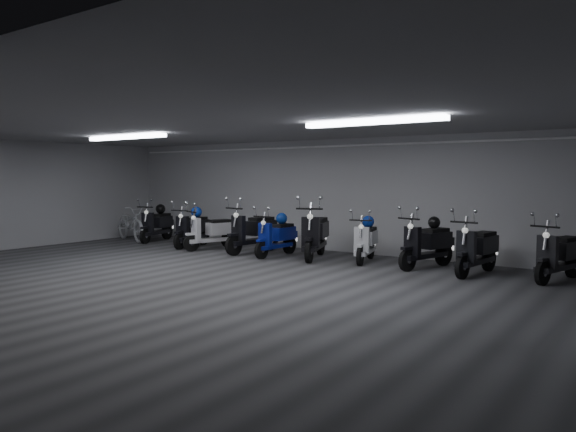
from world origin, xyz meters
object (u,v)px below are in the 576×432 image
Objects in this scene: scooter_6 at (366,235)px; helmet_1 at (196,212)px; scooter_1 at (192,224)px; bicycle at (131,219)px; scooter_4 at (276,231)px; scooter_3 at (252,225)px; scooter_7 at (426,237)px; helmet_0 at (368,222)px; scooter_2 at (211,226)px; helmet_3 at (282,218)px; scooter_9 at (559,246)px; scooter_5 at (315,227)px; scooter_8 at (477,241)px; helmet_2 at (161,209)px; scooter_0 at (156,220)px; helmet_4 at (434,222)px.

scooter_6 is 5.51× the size of helmet_1.
bicycle is (-2.42, -0.05, 0.00)m from scooter_1.
scooter_1 is 2.82m from scooter_4.
bicycle reaches higher than scooter_6.
scooter_3 reaches higher than scooter_7.
helmet_0 is (-0.06, 0.21, 0.28)m from scooter_6.
scooter_6 is at bearing 24.98° from scooter_2.
helmet_3 is at bearing -167.68° from helmet_0.
helmet_0 is at bearing 28.02° from scooter_2.
scooter_7 reaches higher than scooter_4.
scooter_1 is 5.77× the size of helmet_1.
helmet_0 is (-3.90, 0.20, 0.24)m from scooter_9.
helmet_0 is (2.06, 0.67, 0.27)m from scooter_4.
helmet_1 is at bearing 178.80° from helmet_3.
scooter_3 is at bearing 171.26° from scooter_4.
bicycle is at bearing 161.21° from scooter_5.
scooter_2 is at bearing -169.32° from scooter_8.
helmet_2 is (-6.67, -0.10, 0.05)m from helmet_0.
scooter_4 is (2.03, 0.06, -0.02)m from scooter_2.
scooter_0 is 6.33× the size of helmet_3.
scooter_6 is at bearing -164.49° from scooter_7.
scooter_3 reaches higher than scooter_2.
helmet_0 is 0.93× the size of helmet_1.
scooter_0 is 0.78m from bicycle.
scooter_8 is at bearing -20.19° from scooter_5.
helmet_0 is (-2.50, 0.40, 0.22)m from scooter_8.
scooter_8 is (1.06, -0.15, -0.00)m from scooter_7.
scooter_9 is (10.51, 0.12, -0.00)m from scooter_0.
scooter_4 is at bearing 173.04° from scooter_5.
scooter_4 is 0.82× the size of scooter_5.
scooter_7 is at bearing -1.00° from helmet_2.
scooter_9 is 2.41m from helmet_4.
helmet_4 is (3.57, 0.44, 0.05)m from helmet_3.
scooter_3 is at bearing 171.30° from scooter_6.
scooter_2 is 0.86× the size of bicycle.
scooter_6 is at bearing 6.31° from helmet_3.
scooter_2 is at bearing -169.89° from helmet_0.
scooter_2 is at bearing -25.30° from scooter_0.
scooter_7 reaches higher than scooter_8.
scooter_0 is 2.54m from scooter_2.
scooter_5 is at bearing -159.00° from scooter_7.
helmet_1 is at bearing -175.49° from helmet_0.
scooter_6 is 1.51m from helmet_4.
scooter_6 is at bearing -10.05° from scooter_5.
helmet_1 is at bearing -177.54° from scooter_3.
helmet_4 is (-0.99, 0.39, 0.28)m from scooter_8.
scooter_4 reaches higher than helmet_2.
scooter_7 reaches higher than scooter_2.
helmet_1 is (-6.38, -0.15, 0.27)m from scooter_7.
scooter_6 is 5.95× the size of helmet_3.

